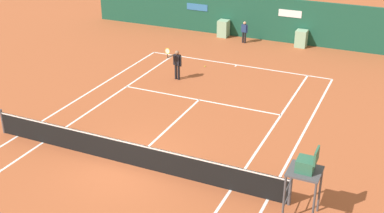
{
  "coord_description": "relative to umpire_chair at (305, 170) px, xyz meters",
  "views": [
    {
      "loc": [
        8.67,
        -13.41,
        9.7
      ],
      "look_at": [
        0.72,
        4.02,
        0.8
      ],
      "focal_mm": 46.66,
      "sensor_mm": 36.0,
      "label": 1
    }
  ],
  "objects": [
    {
      "name": "ground_plane",
      "position": [
        -6.48,
        0.97,
        -1.66
      ],
      "size": [
        80.0,
        80.0,
        0.01
      ],
      "color": "#A8512D"
    },
    {
      "name": "tennis_net",
      "position": [
        -6.48,
        0.4,
        -1.15
      ],
      "size": [
        12.1,
        0.1,
        1.07
      ],
      "color": "#4C4C51",
      "rests_on": "ground_plane"
    },
    {
      "name": "sponsor_back_wall",
      "position": [
        -6.49,
        17.37,
        -0.32
      ],
      "size": [
        25.0,
        1.02,
        2.76
      ],
      "color": "#194C38",
      "rests_on": "ground_plane"
    },
    {
      "name": "umpire_chair",
      "position": [
        0.0,
        0.0,
        0.0
      ],
      "size": [
        1.0,
        1.0,
        2.45
      ],
      "rotation": [
        0.0,
        0.0,
        1.57
      ],
      "color": "#47474C",
      "rests_on": "ground_plane"
    },
    {
      "name": "player_on_baseline",
      "position": [
        -8.59,
        8.73,
        -0.72
      ],
      "size": [
        0.7,
        0.66,
        1.81
      ],
      "rotation": [
        0.0,
        0.0,
        3.01
      ],
      "color": "black",
      "rests_on": "ground_plane"
    },
    {
      "name": "ball_kid_left_post",
      "position": [
        -7.46,
        16.14,
        -0.86
      ],
      "size": [
        0.46,
        0.23,
        1.39
      ],
      "rotation": [
        0.0,
        0.0,
        2.94
      ],
      "color": "black",
      "rests_on": "ground_plane"
    },
    {
      "name": "tennis_ball_near_service_line",
      "position": [
        -7.99,
        11.05,
        -1.62
      ],
      "size": [
        0.07,
        0.07,
        0.07
      ],
      "primitive_type": "sphere",
      "color": "#CCE033",
      "rests_on": "ground_plane"
    }
  ]
}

